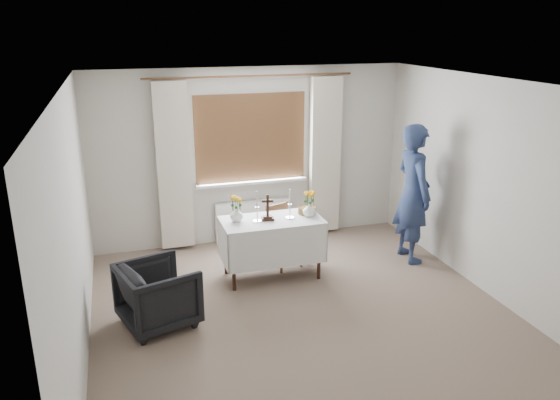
% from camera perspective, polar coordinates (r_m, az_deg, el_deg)
% --- Properties ---
extents(ground, '(5.00, 5.00, 0.00)m').
position_cam_1_polar(ground, '(6.03, 2.98, -12.50)').
color(ground, '#7C6655').
rests_on(ground, ground).
extents(altar_table, '(1.24, 0.64, 0.76)m').
position_cam_1_polar(altar_table, '(6.84, -0.86, -5.05)').
color(altar_table, white).
rests_on(altar_table, ground).
extents(wooden_chair, '(0.48, 0.48, 0.82)m').
position_cam_1_polar(wooden_chair, '(7.12, 0.43, -3.83)').
color(wooden_chair, brown).
rests_on(wooden_chair, ground).
extents(armchair, '(0.93, 0.91, 0.68)m').
position_cam_1_polar(armchair, '(5.95, -12.61, -9.64)').
color(armchair, black).
rests_on(armchair, ground).
extents(person, '(0.46, 0.68, 1.85)m').
position_cam_1_polar(person, '(7.38, 13.73, 0.67)').
color(person, navy).
rests_on(person, ground).
extents(radiator, '(1.10, 0.10, 0.60)m').
position_cam_1_polar(radiator, '(8.00, -2.84, -2.17)').
color(radiator, white).
rests_on(radiator, ground).
extents(wooden_cross, '(0.17, 0.14, 0.33)m').
position_cam_1_polar(wooden_cross, '(6.63, -1.30, -0.78)').
color(wooden_cross, black).
rests_on(wooden_cross, altar_table).
extents(candlestick_left, '(0.14, 0.14, 0.39)m').
position_cam_1_polar(candlestick_left, '(6.57, -2.42, -0.68)').
color(candlestick_left, silver).
rests_on(candlestick_left, altar_table).
extents(candlestick_right, '(0.14, 0.14, 0.37)m').
position_cam_1_polar(candlestick_right, '(6.68, 1.05, -0.40)').
color(candlestick_right, silver).
rests_on(candlestick_right, altar_table).
extents(flower_vase_left, '(0.20, 0.20, 0.17)m').
position_cam_1_polar(flower_vase_left, '(6.63, -4.56, -1.54)').
color(flower_vase_left, white).
rests_on(flower_vase_left, altar_table).
extents(flower_vase_right, '(0.21, 0.21, 0.17)m').
position_cam_1_polar(flower_vase_right, '(6.79, 3.07, -1.03)').
color(flower_vase_right, white).
rests_on(flower_vase_right, altar_table).
extents(wicker_basket, '(0.26, 0.26, 0.09)m').
position_cam_1_polar(wicker_basket, '(6.90, 2.82, -1.07)').
color(wicker_basket, brown).
rests_on(wicker_basket, altar_table).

